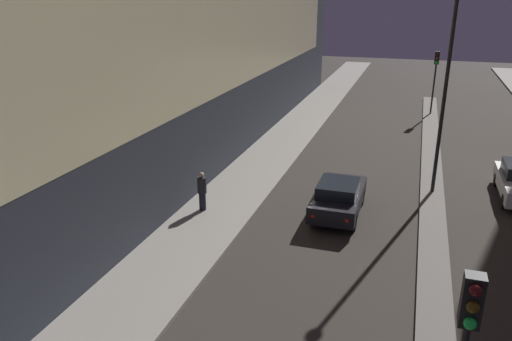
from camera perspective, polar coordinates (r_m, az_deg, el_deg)
The scene contains 6 objects.
median_strip at distance 26.57m, azimuth 19.42°, elevation -0.21°, with size 1.03×38.73×0.13m.
traffic_light_near at distance 9.04m, azimuth 22.79°, elevation -17.52°, with size 0.32×0.42×4.49m.
traffic_light_mid at distance 38.57m, azimuth 19.86°, elevation 10.91°, with size 0.32×0.42×4.49m.
street_lamp at distance 22.55m, azimuth 21.22°, elevation 11.75°, with size 0.44×0.44×9.57m.
car_left_lane at distance 20.61m, azimuth 9.40°, elevation -3.00°, with size 1.81×4.14×1.48m.
pedestrian_on_left_sidewalk at distance 20.46m, azimuth -6.18°, elevation -2.28°, with size 0.37×0.37×1.64m.
Camera 1 is at (-1.16, -4.73, 8.69)m, focal length 35.00 mm.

